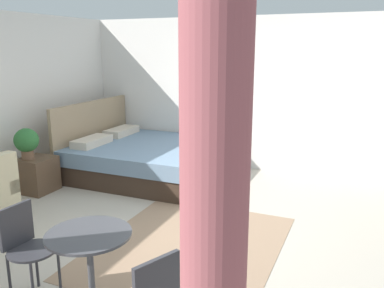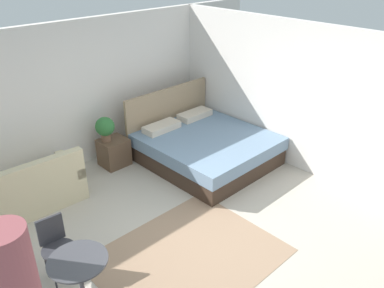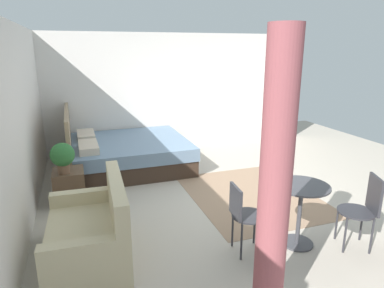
{
  "view_description": "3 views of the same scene",
  "coord_description": "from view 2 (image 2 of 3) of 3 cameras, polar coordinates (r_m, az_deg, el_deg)",
  "views": [
    {
      "loc": [
        -3.84,
        -1.75,
        2.06
      ],
      "look_at": [
        0.28,
        0.04,
        0.98
      ],
      "focal_mm": 37.73,
      "sensor_mm": 36.0,
      "label": 1
    },
    {
      "loc": [
        -2.92,
        -3.01,
        3.64
      ],
      "look_at": [
        0.72,
        0.81,
        0.95
      ],
      "focal_mm": 36.77,
      "sensor_mm": 36.0,
      "label": 2
    },
    {
      "loc": [
        -4.65,
        2.36,
        2.24
      ],
      "look_at": [
        -0.1,
        0.79,
        0.88
      ],
      "focal_mm": 31.95,
      "sensor_mm": 36.0,
      "label": 3
    }
  ],
  "objects": [
    {
      "name": "ground_plane",
      "position": [
        5.56,
        0.4,
        -14.04
      ],
      "size": [
        8.62,
        9.15,
        0.02
      ],
      "primitive_type": "cube",
      "color": "#B2A899"
    },
    {
      "name": "bed",
      "position": [
        7.29,
        1.79,
        -0.33
      ],
      "size": [
        2.03,
        2.2,
        1.17
      ],
      "color": "#38281E",
      "rests_on": "ground"
    },
    {
      "name": "nightstand",
      "position": [
        7.31,
        -11.26,
        -1.18
      ],
      "size": [
        0.48,
        0.44,
        0.51
      ],
      "color": "brown",
      "rests_on": "ground"
    },
    {
      "name": "couch",
      "position": [
        6.53,
        -21.56,
        -6.04
      ],
      "size": [
        1.37,
        0.88,
        0.88
      ],
      "color": "beige",
      "rests_on": "ground"
    },
    {
      "name": "wall_right",
      "position": [
        6.89,
        17.6,
        5.67
      ],
      "size": [
        0.12,
        6.15,
        2.56
      ],
      "primitive_type": "cube",
      "color": "silver",
      "rests_on": "ground"
    },
    {
      "name": "potted_plant",
      "position": [
        7.08,
        -12.51,
        2.36
      ],
      "size": [
        0.34,
        0.34,
        0.45
      ],
      "color": "brown",
      "rests_on": "nightstand"
    },
    {
      "name": "cafe_chair_near_couch",
      "position": [
        5.05,
        -19.22,
        -13.33
      ],
      "size": [
        0.42,
        0.42,
        0.81
      ],
      "color": "#2D2D33",
      "rests_on": "ground"
    },
    {
      "name": "wall_back",
      "position": [
        7.15,
        -17.04,
        6.52
      ],
      "size": [
        8.62,
        0.12,
        2.56
      ],
      "primitive_type": "cube",
      "color": "silver",
      "rests_on": "ground"
    },
    {
      "name": "balcony_table",
      "position": [
        4.52,
        -15.89,
        -17.97
      ],
      "size": [
        0.63,
        0.63,
        0.75
      ],
      "color": "#3F3F44",
      "rests_on": "ground"
    },
    {
      "name": "area_rug",
      "position": [
        5.34,
        -0.52,
        -15.94
      ],
      "size": [
        2.28,
        1.85,
        0.01
      ],
      "primitive_type": "cube",
      "color": "#93755B",
      "rests_on": "ground"
    }
  ]
}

